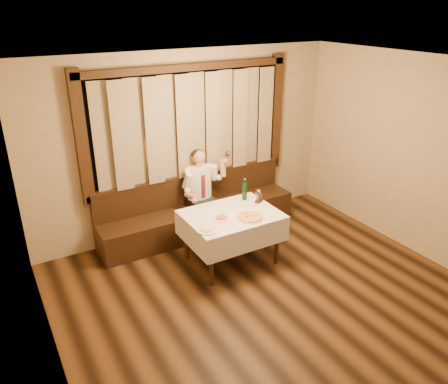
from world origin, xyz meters
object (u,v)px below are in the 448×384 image
pizza (250,217)px  cruet_caddy (259,199)px  pasta_red (222,217)px  pasta_cream (207,228)px  seated_man (202,187)px  banquette (198,214)px  green_bottle (245,191)px  dining_table (231,220)px

pizza → cruet_caddy: cruet_caddy is taller
pizza → pasta_red: pasta_red is taller
pasta_cream → seated_man: bearing=65.1°
pasta_red → seated_man: seated_man is taller
banquette → green_bottle: green_bottle is taller
dining_table → pasta_cream: 0.60m
green_bottle → seated_man: bearing=119.8°
cruet_caddy → seated_man: bearing=97.6°
cruet_caddy → seated_man: seated_man is taller
banquette → pizza: size_ratio=9.22×
dining_table → pizza: bearing=-59.6°
pizza → seated_man: bearing=95.2°
green_bottle → cruet_caddy: 0.24m
pizza → green_bottle: 0.61m
dining_table → cruet_caddy: cruet_caddy is taller
pasta_red → banquette: bearing=79.9°
seated_man → pasta_red: bearing=-102.9°
pasta_cream → green_bottle: 1.08m
pasta_cream → dining_table: bearing=26.9°
dining_table → pasta_cream: (-0.52, -0.26, 0.14)m
pizza → pasta_cream: (-0.67, -0.02, 0.02)m
pizza → pasta_cream: 0.67m
pizza → pasta_red: bearing=153.6°
cruet_caddy → pasta_cream: bearing=176.3°
seated_man → pizza: bearing=-84.8°
dining_table → green_bottle: (0.40, 0.30, 0.24)m
dining_table → seated_man: size_ratio=0.93×
pizza → seated_man: seated_man is taller
pizza → seated_man: (-0.11, 1.18, 0.03)m
dining_table → pizza: (0.14, -0.25, 0.12)m
cruet_caddy → seated_man: size_ratio=0.10×
pasta_cream → pasta_red: bearing=29.9°
pasta_cream → green_bottle: (0.92, 0.56, 0.10)m
dining_table → pasta_red: bearing=-158.6°
green_bottle → cruet_caddy: size_ratio=2.33×
banquette → pasta_red: banquette is taller
pizza → cruet_caddy: (0.39, 0.36, 0.03)m
pasta_cream → cruet_caddy: (1.05, 0.38, 0.01)m
cruet_caddy → banquette: bearing=96.8°
pasta_red → green_bottle: size_ratio=0.74×
seated_man → banquette: bearing=112.1°
banquette → seated_man: bearing=-67.9°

